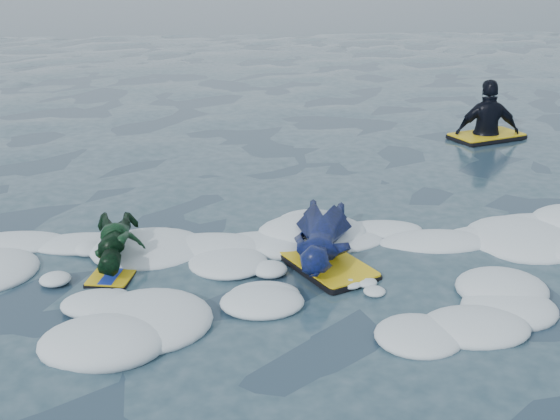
{
  "coord_description": "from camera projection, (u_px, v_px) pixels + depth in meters",
  "views": [
    {
      "loc": [
        0.34,
        -5.55,
        3.06
      ],
      "look_at": [
        0.91,
        1.6,
        0.36
      ],
      "focal_mm": 45.0,
      "sensor_mm": 36.0,
      "label": 1
    }
  ],
  "objects": [
    {
      "name": "ground",
      "position": [
        193.0,
        314.0,
        6.23
      ],
      "size": [
        120.0,
        120.0,
        0.0
      ],
      "primitive_type": "plane",
      "color": "#1B3442",
      "rests_on": "ground"
    },
    {
      "name": "prone_child_unit",
      "position": [
        118.0,
        246.0,
        7.09
      ],
      "size": [
        0.59,
        1.19,
        0.44
      ],
      "rotation": [
        0.0,
        0.0,
        1.37
      ],
      "color": "black",
      "rests_on": "ground"
    },
    {
      "name": "waiting_rider_unit",
      "position": [
        487.0,
        135.0,
        11.88
      ],
      "size": [
        1.4,
        1.09,
        1.86
      ],
      "rotation": [
        0.0,
        0.0,
        0.37
      ],
      "color": "black",
      "rests_on": "ground"
    },
    {
      "name": "foam_band",
      "position": [
        197.0,
        265.0,
        7.2
      ],
      "size": [
        12.0,
        3.1,
        0.3
      ],
      "primitive_type": null,
      "color": "white",
      "rests_on": "ground"
    },
    {
      "name": "prone_woman_unit",
      "position": [
        323.0,
        239.0,
        7.26
      ],
      "size": [
        1.05,
        1.79,
        0.44
      ],
      "rotation": [
        0.0,
        0.0,
        2.02
      ],
      "color": "black",
      "rests_on": "ground"
    }
  ]
}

